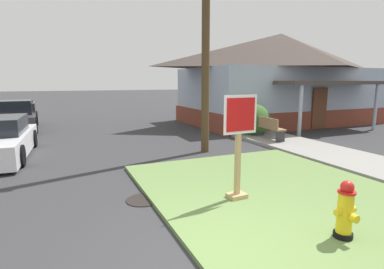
{
  "coord_description": "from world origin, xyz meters",
  "views": [
    {
      "loc": [
        -1.76,
        -3.14,
        2.35
      ],
      "look_at": [
        1.34,
        3.99,
        0.98
      ],
      "focal_mm": 28.24,
      "sensor_mm": 36.0,
      "label": 1
    }
  ],
  "objects_px": {
    "stop_sign": "(239,149)",
    "manhole_cover": "(144,200)",
    "pickup_truck_charcoal": "(13,118)",
    "street_bench": "(268,127)",
    "fire_hydrant": "(345,211)"
  },
  "relations": [
    {
      "from": "pickup_truck_charcoal",
      "to": "manhole_cover",
      "type": "bearing_deg",
      "value": -72.13
    },
    {
      "from": "fire_hydrant",
      "to": "stop_sign",
      "type": "distance_m",
      "value": 2.11
    },
    {
      "from": "manhole_cover",
      "to": "street_bench",
      "type": "bearing_deg",
      "value": 32.97
    },
    {
      "from": "stop_sign",
      "to": "pickup_truck_charcoal",
      "type": "xyz_separation_m",
      "value": [
        -5.25,
        11.85,
        -0.44
      ]
    },
    {
      "from": "pickup_truck_charcoal",
      "to": "street_bench",
      "type": "relative_size",
      "value": 3.13
    },
    {
      "from": "stop_sign",
      "to": "manhole_cover",
      "type": "height_order",
      "value": "stop_sign"
    },
    {
      "from": "stop_sign",
      "to": "street_bench",
      "type": "relative_size",
      "value": 1.23
    },
    {
      "from": "pickup_truck_charcoal",
      "to": "fire_hydrant",
      "type": "bearing_deg",
      "value": -66.98
    },
    {
      "from": "fire_hydrant",
      "to": "pickup_truck_charcoal",
      "type": "height_order",
      "value": "pickup_truck_charcoal"
    },
    {
      "from": "stop_sign",
      "to": "manhole_cover",
      "type": "bearing_deg",
      "value": 154.51
    },
    {
      "from": "fire_hydrant",
      "to": "pickup_truck_charcoal",
      "type": "relative_size",
      "value": 0.17
    },
    {
      "from": "fire_hydrant",
      "to": "stop_sign",
      "type": "bearing_deg",
      "value": 107.51
    },
    {
      "from": "stop_sign",
      "to": "manhole_cover",
      "type": "relative_size",
      "value": 2.89
    },
    {
      "from": "fire_hydrant",
      "to": "pickup_truck_charcoal",
      "type": "distance_m",
      "value": 14.99
    },
    {
      "from": "stop_sign",
      "to": "street_bench",
      "type": "distance_m",
      "value": 6.42
    }
  ]
}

